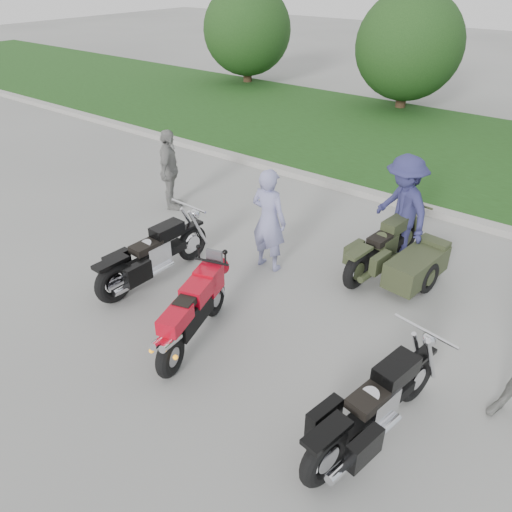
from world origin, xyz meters
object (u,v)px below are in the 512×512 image
Objects in this scene: sportbike_red at (192,312)px; person_stripe at (269,220)px; person_denim at (402,209)px; person_back at (170,170)px; cruiser_left at (151,258)px; cruiser_right at (371,411)px; cruiser_sidecar at (401,259)px.

sportbike_red is 2.39m from person_stripe.
person_stripe is 0.94× the size of person_denim.
person_stripe is 3.20m from person_back.
person_back is (-3.52, 3.00, 0.32)m from sportbike_red.
cruiser_left is at bearing -173.12° from person_back.
person_back reaches higher than cruiser_right.
sportbike_red reaches higher than cruiser_left.
sportbike_red is 0.81× the size of cruiser_right.
person_stripe reaches higher than person_back.
person_denim is (1.27, 4.01, 0.43)m from sportbike_red.
cruiser_right is 3.52m from cruiser_sidecar.
cruiser_right is at bearing -7.39° from cruiser_left.
cruiser_sidecar is 0.96m from person_denim.
person_denim reaches higher than cruiser_right.
cruiser_right is 1.29× the size of person_stripe.
person_stripe is (-3.13, 2.33, 0.45)m from cruiser_right.
person_denim is at bearing 50.40° from cruiser_left.
person_stripe is (-0.39, 2.33, 0.37)m from sportbike_red.
person_denim is (-0.37, 0.68, 0.57)m from cruiser_sidecar.
cruiser_right is (2.74, -0.01, -0.08)m from sportbike_red.
person_back is at bearing 131.56° from cruiser_left.
cruiser_sidecar is (3.30, 2.60, -0.06)m from cruiser_left.
sportbike_red is 1.05× the size of person_stripe.
cruiser_sidecar is at bearing 118.27° from cruiser_right.
sportbike_red is 0.81× the size of cruiser_left.
cruiser_left reaches higher than cruiser_sidecar.
cruiser_left is at bearing -135.16° from cruiser_sidecar.
cruiser_left is 1.01× the size of cruiser_right.
sportbike_red reaches higher than cruiser_sidecar.
person_denim reaches higher than sportbike_red.
sportbike_red is at bearing -76.09° from person_denim.
person_back is at bearing 122.69° from sportbike_red.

